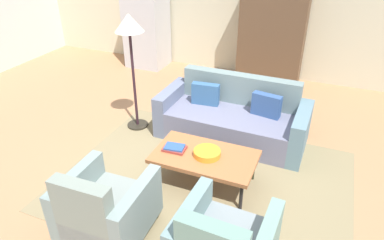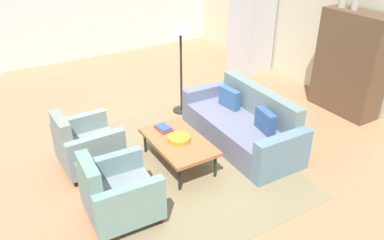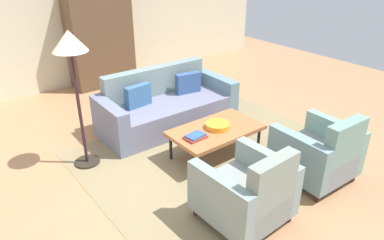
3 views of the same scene
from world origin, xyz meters
name	(u,v)px [view 3 (image 3 of 3)]	position (x,y,z in m)	size (l,w,h in m)	color
ground_plane	(178,162)	(0.00, 0.00, 0.00)	(11.56, 11.56, 0.00)	#AB7851
wall_back	(62,13)	(0.00, 3.61, 1.40)	(9.63, 0.12, 2.80)	beige
area_rug	(213,153)	(0.50, -0.13, 0.00)	(3.40, 2.60, 0.01)	#837452
couch	(165,107)	(0.50, 1.01, 0.29)	(2.12, 0.94, 0.86)	slate
coffee_table	(216,131)	(0.50, -0.18, 0.37)	(1.20, 0.70, 0.40)	black
armchair_left	(248,194)	(-0.10, -1.34, 0.34)	(0.82, 0.82, 0.88)	#3B221E
armchair_right	(320,155)	(1.10, -1.34, 0.34)	(0.83, 0.83, 0.88)	#2C271B
fruit_bowl	(218,126)	(0.53, -0.18, 0.44)	(0.32, 0.32, 0.07)	orange
book_stack	(195,137)	(0.13, -0.22, 0.42)	(0.28, 0.20, 0.05)	#923731
cabinet	(100,40)	(0.55, 3.27, 0.90)	(1.20, 0.51, 1.80)	brown
floor_lamp	(71,55)	(-0.94, 0.70, 1.44)	(0.40, 0.40, 1.72)	black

